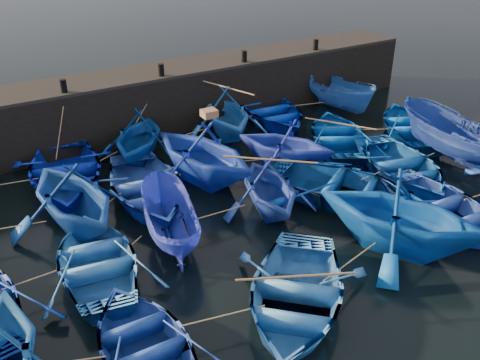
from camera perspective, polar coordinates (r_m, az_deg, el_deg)
ground at (r=16.35m, az=5.75°, el=-6.80°), size 120.00×120.00×0.00m
quay_wall at (r=24.04m, az=-8.98°, el=8.37°), size 26.00×2.50×2.50m
quay_top at (r=23.62m, az=-9.22°, el=11.35°), size 26.00×2.50×0.12m
bollard_1 at (r=21.62m, az=-18.31°, el=9.51°), size 0.24×0.24×0.50m
bollard_2 at (r=22.73m, az=-8.40°, el=11.54°), size 0.24×0.24×0.50m
bollard_3 at (r=24.45m, az=0.46°, el=13.06°), size 0.24×0.24×0.50m
bollard_4 at (r=26.66m, az=8.08°, el=14.11°), size 0.24×0.24×0.50m
boat_1 at (r=20.06m, az=-18.23°, el=0.82°), size 4.98×6.15×1.12m
boat_2 at (r=21.16m, az=-10.81°, el=4.66°), size 4.97×5.09×2.04m
boat_3 at (r=22.89m, az=-1.48°, el=7.22°), size 4.41×4.83×2.17m
boat_4 at (r=24.66m, az=3.38°, el=7.39°), size 4.14×5.38×1.04m
boat_5 at (r=26.31m, az=10.49°, el=9.06°), size 2.09×4.43×1.65m
boat_7 at (r=17.13m, az=-17.41°, el=-1.54°), size 4.59×5.12×2.41m
boat_8 at (r=18.44m, az=-9.94°, el=-0.71°), size 4.31×5.58×1.07m
boat_9 at (r=19.08m, az=-3.99°, el=3.11°), size 5.21×5.66×2.48m
boat_10 at (r=20.28m, az=4.87°, el=3.93°), size 4.87×4.99×2.00m
boat_11 at (r=22.49m, az=10.51°, el=4.70°), size 5.26×5.83×0.99m
boat_12 at (r=24.20m, az=17.82°, el=5.54°), size 5.27×5.86×1.00m
boat_14 at (r=15.36m, az=-14.96°, el=-8.23°), size 3.90×4.99×0.95m
boat_15 at (r=16.05m, az=-7.55°, el=-4.38°), size 2.33×4.18×1.53m
boat_16 at (r=17.32m, az=3.12°, el=-0.73°), size 3.93×4.29×1.92m
boat_17 at (r=18.49m, az=10.76°, el=-0.61°), size 6.14×6.66×1.13m
boat_18 at (r=20.48m, az=16.86°, el=1.49°), size 4.66×5.68×1.03m
boat_19 at (r=22.26m, az=21.70°, el=4.16°), size 2.02×5.06×1.94m
boat_21 at (r=12.75m, az=-10.07°, el=-16.86°), size 3.10×4.29×0.88m
boat_22 at (r=13.76m, az=5.87°, el=-11.98°), size 6.05×6.13×1.04m
boat_23 at (r=16.03m, az=16.89°, el=-3.36°), size 6.07×6.31×2.56m
boat_24 at (r=18.22m, az=21.03°, el=-2.83°), size 3.76×5.08×1.02m
wooden_crate at (r=18.65m, az=-3.30°, el=7.12°), size 0.51×0.45×0.26m
mooring_ropes at (r=19.51m, az=-2.68°, el=2.58°), size 17.28×12.03×2.10m
loose_oars at (r=18.56m, az=4.50°, el=3.42°), size 9.60×12.48×1.23m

